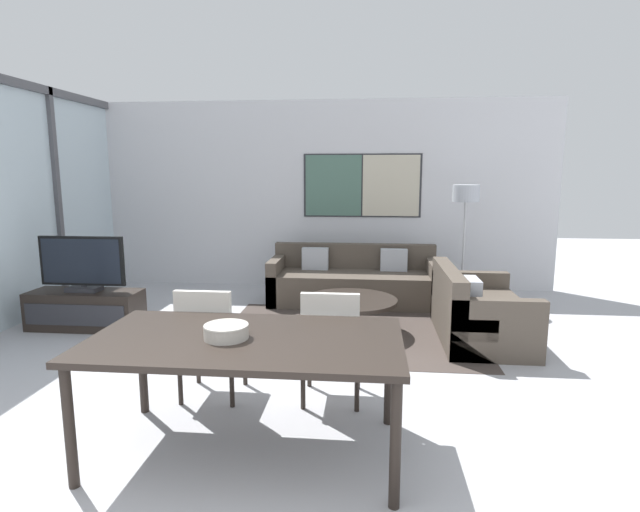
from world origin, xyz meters
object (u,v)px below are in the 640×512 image
Objects in this scene: tv_console at (86,310)px; floor_lamp at (466,203)px; sofa_main at (354,282)px; dining_table at (246,347)px; dining_chair_left at (209,337)px; dining_chair_centre at (331,340)px; coffee_table at (350,307)px; fruit_bowl at (226,331)px; sofa_side at (474,315)px; television at (82,265)px.

floor_lamp reaches higher than tv_console.
sofa_main is 3.85m from dining_table.
dining_chair_left is 1.00× the size of dining_chair_centre.
tv_console is at bearing 140.77° from dining_chair_left.
dining_chair_left reaches higher than coffee_table.
sofa_main is 1.81m from floor_lamp.
dining_chair_left is 0.88m from fruit_bowl.
dining_chair_centre is 1.00m from fruit_bowl.
tv_console is at bearing -177.42° from coffee_table.
sofa_side is 3.02m from dining_table.
coffee_table is 2.62m from fruit_bowl.
tv_console is 4.57× the size of fruit_bowl.
floor_lamp is at bearing 18.97° from television.
fruit_bowl reaches higher than sofa_main.
television is 3.02m from coffee_table.
coffee_table is (0.00, -1.34, 0.02)m from sofa_main.
dining_table is at bearing -43.55° from tv_console.
sofa_side is 1.60× the size of dining_chair_centre.
floor_lamp is at bearing 63.89° from dining_chair_centre.
television reaches higher than dining_chair_left.
fruit_bowl is (-0.11, -0.03, 0.11)m from dining_table.
coffee_table is at bearing 59.83° from dining_chair_left.
sofa_side is at bearing 50.50° from fruit_bowl.
dining_table is (-1.85, -2.35, 0.42)m from sofa_side.
tv_console is at bearing 90.49° from sofa_side.
dining_chair_centre is (0.94, 0.02, 0.00)m from dining_chair_left.
fruit_bowl is at bearing 140.50° from sofa_side.
dining_chair_centre is at bearing -28.65° from television.
dining_chair_centre is at bearing -28.63° from tv_console.
television is 0.94× the size of coffee_table.
sofa_main is 3.92m from fruit_bowl.
tv_console is 3.33m from sofa_main.
dining_chair_left is at bearing -178.69° from dining_chair_centre.
television reaches higher than sofa_side.
floor_lamp is at bearing -5.22° from sofa_side.
coffee_table is at bearing 75.21° from fruit_bowl.
floor_lamp is (4.43, 1.52, 1.14)m from tv_console.
dining_chair_left is (1.97, -1.61, 0.29)m from tv_console.
dining_chair_left is at bearing -120.17° from coffee_table.
fruit_bowl is 4.44m from floor_lamp.
tv_console reaches higher than coffee_table.
television is 2.55m from dining_chair_left.
dining_chair_left is 3.29× the size of fruit_bowl.
dining_table is (-0.54, -2.45, 0.40)m from coffee_table.
sofa_main is 1.34m from coffee_table.
dining_chair_centre reaches higher than fruit_bowl.
sofa_main is (2.98, 1.48, -0.47)m from television.
tv_console is 4.82m from floor_lamp.
dining_table is 0.16m from fruit_bowl.
tv_console is 4.29m from sofa_side.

